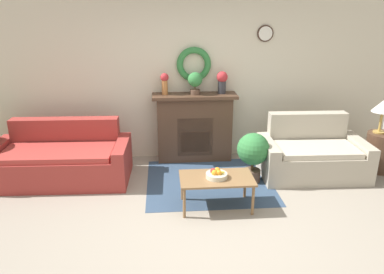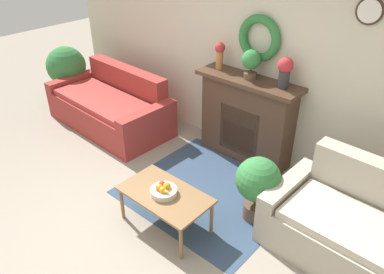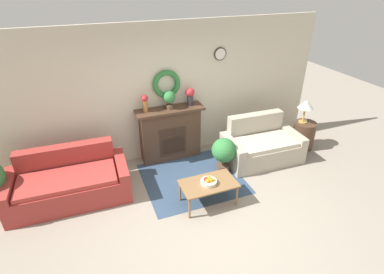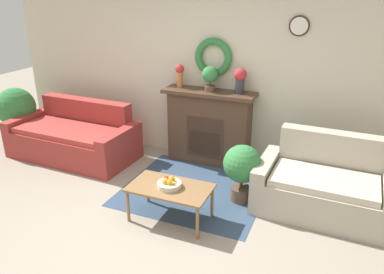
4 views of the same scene
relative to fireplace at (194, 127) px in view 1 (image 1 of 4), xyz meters
name	(u,v)px [view 1 (image 1 of 4)]	position (x,y,z in m)	size (l,w,h in m)	color
ground_plane	(206,230)	(-0.05, -2.13, -0.56)	(16.00, 16.00, 0.00)	gray
floor_rug	(209,181)	(0.14, -0.89, -0.56)	(1.80, 1.63, 0.01)	#334760
wall_back	(190,76)	(-0.05, 0.21, 0.80)	(6.80, 0.17, 2.70)	beige
fireplace	(194,127)	(0.00, 0.00, 0.00)	(1.34, 0.41, 1.11)	#4C3323
couch_left	(62,160)	(-2.00, -0.61, -0.26)	(1.98, 1.01, 0.84)	#9E332D
loveseat_right	(312,155)	(1.71, -0.73, -0.26)	(1.57, 0.95, 0.88)	#B2A893
coffee_table	(217,180)	(0.14, -1.61, -0.19)	(0.92, 0.53, 0.42)	olive
fruit_bowl	(216,174)	(0.13, -1.63, -0.10)	(0.27, 0.27, 0.12)	beige
side_table_by_loveseat	(381,152)	(2.84, -0.68, -0.26)	(0.46, 0.46, 0.60)	#4C3323
table_lamp	(383,107)	(2.78, -0.63, 0.44)	(0.32, 0.32, 0.51)	#B28E42
vase_on_mantel_left	(165,82)	(-0.47, 0.01, 0.75)	(0.13, 0.13, 0.34)	#AD6B38
vase_on_mantel_right	(222,81)	(0.44, 0.01, 0.76)	(0.18, 0.18, 0.35)	#2D2D33
potted_plant_on_mantel	(195,81)	(0.01, -0.01, 0.76)	(0.23, 0.23, 0.35)	brown
potted_plant_floor_by_loveseat	(253,152)	(0.76, -0.91, -0.10)	(0.46, 0.46, 0.73)	brown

